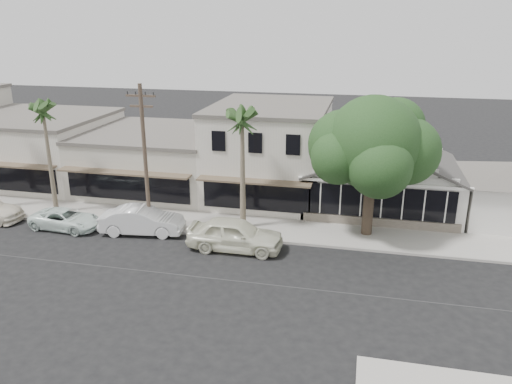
% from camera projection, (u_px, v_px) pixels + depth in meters
% --- Properties ---
extents(ground, '(140.00, 140.00, 0.00)m').
position_uv_depth(ground, '(277.00, 286.00, 24.54)').
color(ground, black).
rests_on(ground, ground).
extents(sidewalk_north, '(90.00, 3.50, 0.15)m').
position_uv_depth(sidewalk_north, '(175.00, 221.00, 32.39)').
color(sidewalk_north, '#9E9991').
rests_on(sidewalk_north, ground).
extents(corner_shop, '(10.40, 8.60, 5.10)m').
position_uv_depth(corner_shop, '(382.00, 171.00, 34.19)').
color(corner_shop, silver).
rests_on(corner_shop, ground).
extents(side_cottage, '(6.00, 6.00, 3.00)m').
position_uv_depth(side_cottage, '(512.00, 200.00, 31.97)').
color(side_cottage, silver).
rests_on(side_cottage, ground).
extents(row_building_near, '(8.00, 10.00, 6.50)m').
position_uv_depth(row_building_near, '(270.00, 152.00, 36.58)').
color(row_building_near, silver).
rests_on(row_building_near, ground).
extents(row_building_midnear, '(10.00, 10.00, 4.20)m').
position_uv_depth(row_building_midnear, '(157.00, 160.00, 38.79)').
color(row_building_midnear, beige).
rests_on(row_building_midnear, ground).
extents(row_building_midfar, '(11.00, 10.00, 5.00)m').
position_uv_depth(row_building_midfar, '(37.00, 148.00, 40.82)').
color(row_building_midfar, silver).
rests_on(row_building_midfar, ground).
extents(utility_pole, '(1.80, 0.24, 9.00)m').
position_uv_depth(utility_pole, '(145.00, 155.00, 29.64)').
color(utility_pole, brown).
rests_on(utility_pole, ground).
extents(car_0, '(5.45, 2.21, 1.85)m').
position_uv_depth(car_0, '(235.00, 234.00, 28.17)').
color(car_0, silver).
rests_on(car_0, ground).
extents(car_1, '(5.26, 2.44, 1.67)m').
position_uv_depth(car_1, '(142.00, 221.00, 30.37)').
color(car_1, white).
rests_on(car_1, ground).
extents(car_2, '(4.61, 2.37, 1.24)m').
position_uv_depth(car_2, '(66.00, 219.00, 31.15)').
color(car_2, white).
rests_on(car_2, ground).
extents(shade_tree, '(7.66, 6.92, 8.49)m').
position_uv_depth(shade_tree, '(372.00, 145.00, 28.73)').
color(shade_tree, '#443629').
rests_on(shade_tree, ground).
extents(palm_east, '(2.90, 2.90, 8.10)m').
position_uv_depth(palm_east, '(242.00, 120.00, 29.00)').
color(palm_east, '#726651').
rests_on(palm_east, ground).
extents(palm_mid, '(2.25, 2.25, 7.98)m').
position_uv_depth(palm_mid, '(43.00, 112.00, 31.55)').
color(palm_mid, '#726651').
rests_on(palm_mid, ground).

